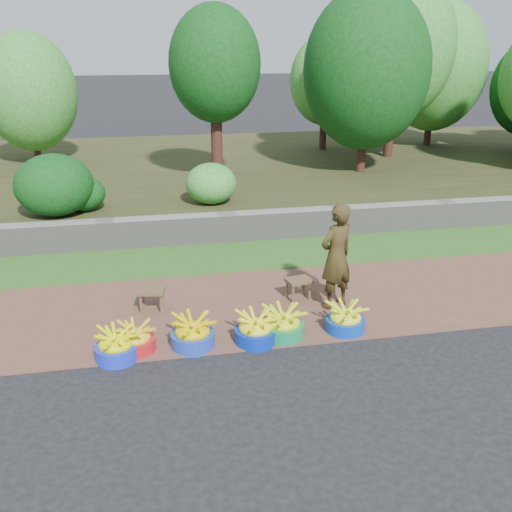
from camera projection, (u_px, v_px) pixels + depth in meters
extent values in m
plane|color=black|center=(275.00, 349.00, 7.08)|extent=(120.00, 120.00, 0.00)
cube|color=brown|center=(256.00, 305.00, 8.22)|extent=(80.00, 2.50, 0.02)
cube|color=#316220|center=(234.00, 256.00, 10.05)|extent=(80.00, 1.50, 0.04)
cube|color=gray|center=(227.00, 228.00, 10.74)|extent=(80.00, 0.35, 0.55)
cube|color=#343619|center=(201.00, 173.00, 15.24)|extent=(80.00, 10.00, 0.50)
cylinder|color=#351C14|center=(362.00, 141.00, 14.04)|extent=(0.22, 0.22, 1.53)
ellipsoid|color=#0F4614|center=(367.00, 70.00, 13.45)|extent=(2.99, 2.99, 3.74)
cylinder|color=#351C14|center=(429.00, 122.00, 17.61)|extent=(0.21, 0.21, 1.44)
ellipsoid|color=#3D9033|center=(435.00, 66.00, 17.03)|extent=(3.04, 3.04, 3.81)
cylinder|color=#351C14|center=(36.00, 141.00, 15.19)|extent=(0.18, 0.18, 1.10)
ellipsoid|color=#3D9033|center=(29.00, 92.00, 14.74)|extent=(2.42, 2.42, 3.02)
cylinder|color=#351C14|center=(217.00, 138.00, 12.92)|extent=(0.26, 0.26, 2.00)
ellipsoid|color=#0F4614|center=(215.00, 64.00, 12.35)|extent=(2.01, 2.01, 2.51)
cylinder|color=#351C14|center=(323.00, 126.00, 16.91)|extent=(0.20, 0.20, 1.38)
ellipsoid|color=#3D9033|center=(325.00, 80.00, 16.45)|extent=(2.04, 2.04, 2.54)
cylinder|color=#351C14|center=(390.00, 121.00, 15.76)|extent=(0.26, 0.26, 1.98)
ellipsoid|color=#3D9033|center=(396.00, 47.00, 15.08)|extent=(3.08, 3.08, 3.85)
ellipsoid|color=#0F4614|center=(83.00, 193.00, 10.91)|extent=(0.84, 0.84, 0.67)
ellipsoid|color=#0F4614|center=(54.00, 185.00, 10.55)|extent=(1.44, 1.44, 1.15)
ellipsoid|color=#3D9033|center=(211.00, 183.00, 11.38)|extent=(1.02, 1.02, 0.81)
cylinder|color=#1A31D9|center=(117.00, 352.00, 6.82)|extent=(0.52, 0.52, 0.19)
ellipsoid|color=#F1FF00|center=(116.00, 341.00, 6.77)|extent=(0.45, 0.45, 0.30)
cylinder|color=red|center=(136.00, 345.00, 7.00)|extent=(0.49, 0.49, 0.18)
ellipsoid|color=gold|center=(135.00, 335.00, 6.95)|extent=(0.43, 0.43, 0.28)
cylinder|color=#1E3CB7|center=(193.00, 340.00, 7.09)|extent=(0.55, 0.55, 0.20)
ellipsoid|color=#E9C200|center=(192.00, 329.00, 7.04)|extent=(0.48, 0.48, 0.31)
cylinder|color=#082AAA|center=(256.00, 336.00, 7.20)|extent=(0.53, 0.53, 0.19)
ellipsoid|color=yellow|center=(256.00, 325.00, 7.14)|extent=(0.47, 0.47, 0.31)
cylinder|color=#147F46|center=(283.00, 330.00, 7.32)|extent=(0.55, 0.55, 0.20)
ellipsoid|color=#CFD917|center=(283.00, 320.00, 7.27)|extent=(0.48, 0.48, 0.31)
cylinder|color=#0B3CB9|center=(345.00, 325.00, 7.47)|extent=(0.52, 0.52, 0.19)
ellipsoid|color=#E1F620|center=(346.00, 315.00, 7.42)|extent=(0.45, 0.45, 0.29)
cube|color=brown|center=(151.00, 291.00, 7.93)|extent=(0.40, 0.33, 0.04)
cylinder|color=brown|center=(141.00, 304.00, 7.90)|extent=(0.04, 0.04, 0.28)
cylinder|color=brown|center=(161.00, 304.00, 7.91)|extent=(0.04, 0.04, 0.28)
cylinder|color=brown|center=(143.00, 299.00, 8.08)|extent=(0.04, 0.04, 0.28)
cylinder|color=brown|center=(163.00, 298.00, 8.09)|extent=(0.04, 0.04, 0.28)
cube|color=brown|center=(299.00, 280.00, 8.30)|extent=(0.40, 0.34, 0.04)
cylinder|color=brown|center=(293.00, 294.00, 8.22)|extent=(0.04, 0.04, 0.27)
cylinder|color=brown|center=(310.00, 291.00, 8.33)|extent=(0.04, 0.04, 0.27)
cylinder|color=brown|center=(287.00, 289.00, 8.39)|extent=(0.04, 0.04, 0.27)
cylinder|color=brown|center=(303.00, 286.00, 8.49)|extent=(0.04, 0.04, 0.27)
imported|color=black|center=(336.00, 256.00, 7.91)|extent=(0.66, 0.57, 1.52)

